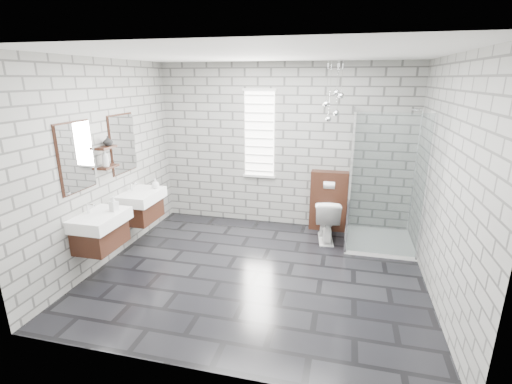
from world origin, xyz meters
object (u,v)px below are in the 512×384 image
at_px(vanity_right, 139,197).
at_px(toilet, 326,219).
at_px(shower_enclosure, 374,215).
at_px(cistern_panel, 328,201).
at_px(vanity_left, 98,221).

bearing_deg(vanity_right, toilet, 17.22).
bearing_deg(shower_enclosure, cistern_panel, 143.59).
bearing_deg(vanity_left, shower_enclosure, 27.05).
distance_m(vanity_left, vanity_right, 0.97).
xyz_separation_m(vanity_right, toilet, (2.71, 0.84, -0.42)).
relative_size(vanity_right, shower_enclosure, 0.77).
height_order(vanity_left, vanity_right, same).
bearing_deg(vanity_left, vanity_right, 90.00).
distance_m(vanity_left, toilet, 3.28).
bearing_deg(shower_enclosure, vanity_left, -152.95).
bearing_deg(toilet, vanity_left, 26.32).
bearing_deg(cistern_panel, vanity_right, -154.54).
relative_size(cistern_panel, toilet, 1.47).
xyz_separation_m(vanity_left, toilet, (2.71, 1.81, -0.42)).
distance_m(vanity_right, cistern_panel, 3.01).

